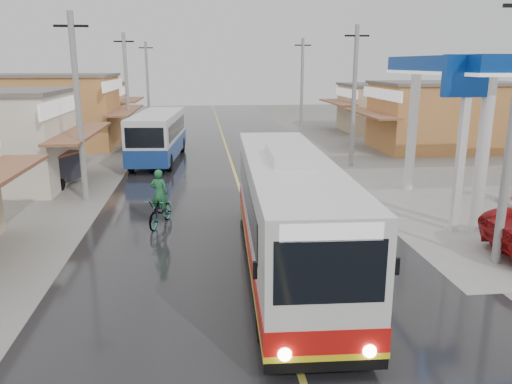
% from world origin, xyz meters
% --- Properties ---
extents(ground, '(120.00, 120.00, 0.00)m').
position_xyz_m(ground, '(0.00, 0.00, 0.00)').
color(ground, slate).
rests_on(ground, ground).
extents(road, '(12.00, 90.00, 0.02)m').
position_xyz_m(road, '(0.00, 15.00, 0.01)').
color(road, black).
rests_on(road, ground).
extents(centre_line, '(0.15, 90.00, 0.01)m').
position_xyz_m(centre_line, '(0.00, 15.00, 0.02)').
color(centre_line, '#D8CC4C').
rests_on(centre_line, road).
extents(shopfronts_left, '(11.00, 44.00, 5.20)m').
position_xyz_m(shopfronts_left, '(-13.00, 18.00, 0.00)').
color(shopfronts_left, tan).
rests_on(shopfronts_left, ground).
extents(shopfronts_right, '(11.00, 44.00, 4.80)m').
position_xyz_m(shopfronts_right, '(15.00, 12.00, 0.00)').
color(shopfronts_right, silver).
rests_on(shopfronts_right, ground).
extents(utility_poles_left, '(1.60, 50.00, 8.00)m').
position_xyz_m(utility_poles_left, '(-7.00, 16.00, 0.00)').
color(utility_poles_left, gray).
rests_on(utility_poles_left, ground).
extents(utility_poles_right, '(1.60, 36.00, 8.00)m').
position_xyz_m(utility_poles_right, '(7.00, 15.00, 0.00)').
color(utility_poles_right, gray).
rests_on(utility_poles_right, ground).
extents(coach_bus, '(3.00, 11.48, 3.56)m').
position_xyz_m(coach_bus, '(0.64, 0.42, 1.72)').
color(coach_bus, silver).
rests_on(coach_bus, road).
extents(second_bus, '(3.12, 9.07, 2.95)m').
position_xyz_m(second_bus, '(-4.43, 17.84, 1.59)').
color(second_bus, silver).
rests_on(second_bus, road).
extents(cyclist, '(1.30, 2.15, 2.19)m').
position_xyz_m(cyclist, '(-3.38, 4.82, 0.72)').
color(cyclist, black).
rests_on(cyclist, ground).
extents(tricycle_near, '(2.04, 2.52, 1.66)m').
position_xyz_m(tricycle_near, '(-8.78, 11.76, 0.95)').
color(tricycle_near, '#26262D').
rests_on(tricycle_near, ground).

